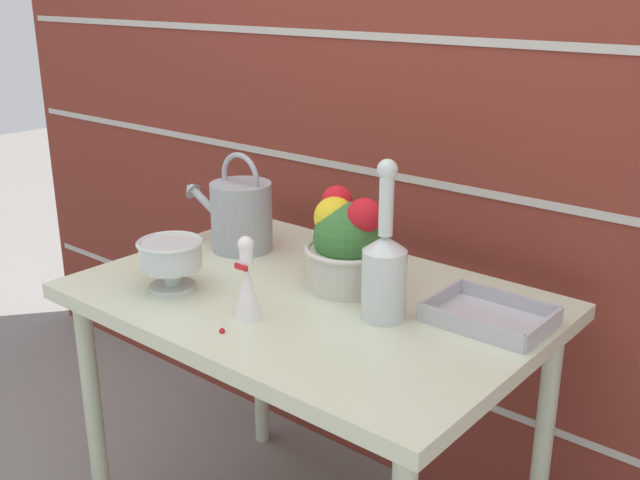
{
  "coord_description": "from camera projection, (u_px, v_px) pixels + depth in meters",
  "views": [
    {
      "loc": [
        1.02,
        -1.19,
        1.41
      ],
      "look_at": [
        0.0,
        0.04,
        0.86
      ],
      "focal_mm": 42.0,
      "sensor_mm": 36.0,
      "label": 1
    }
  ],
  "objects": [
    {
      "name": "brick_wall",
      "position": [
        429.0,
        110.0,
        1.93
      ],
      "size": [
        3.6,
        0.08,
        2.2
      ],
      "color": "maroon",
      "rests_on": "ground_plane"
    },
    {
      "name": "patio_table",
      "position": [
        310.0,
        325.0,
        1.73
      ],
      "size": [
        1.05,
        0.72,
        0.74
      ],
      "color": "beige",
      "rests_on": "ground_plane"
    },
    {
      "name": "watering_can",
      "position": [
        240.0,
        214.0,
        1.96
      ],
      "size": [
        0.31,
        0.16,
        0.26
      ],
      "color": "#9EA3A8",
      "rests_on": "patio_table"
    },
    {
      "name": "crystal_pedestal_bowl",
      "position": [
        171.0,
        258.0,
        1.71
      ],
      "size": [
        0.15,
        0.15,
        0.12
      ],
      "color": "silver",
      "rests_on": "patio_table"
    },
    {
      "name": "flower_planter",
      "position": [
        347.0,
        244.0,
        1.71
      ],
      "size": [
        0.21,
        0.21,
        0.23
      ],
      "color": "beige",
      "rests_on": "patio_table"
    },
    {
      "name": "glass_decanter",
      "position": [
        383.0,
        269.0,
        1.54
      ],
      "size": [
        0.09,
        0.09,
        0.34
      ],
      "color": "silver",
      "rests_on": "patio_table"
    },
    {
      "name": "figurine_vase",
      "position": [
        247.0,
        285.0,
        1.56
      ],
      "size": [
        0.06,
        0.06,
        0.18
      ],
      "color": "white",
      "rests_on": "patio_table"
    },
    {
      "name": "wire_tray",
      "position": [
        489.0,
        318.0,
        1.56
      ],
      "size": [
        0.25,
        0.18,
        0.04
      ],
      "color": "#B7B7BC",
      "rests_on": "patio_table"
    },
    {
      "name": "fallen_petal",
      "position": [
        222.0,
        331.0,
        1.52
      ],
      "size": [
        0.01,
        0.01,
        0.01
      ],
      "color": "red",
      "rests_on": "patio_table"
    }
  ]
}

